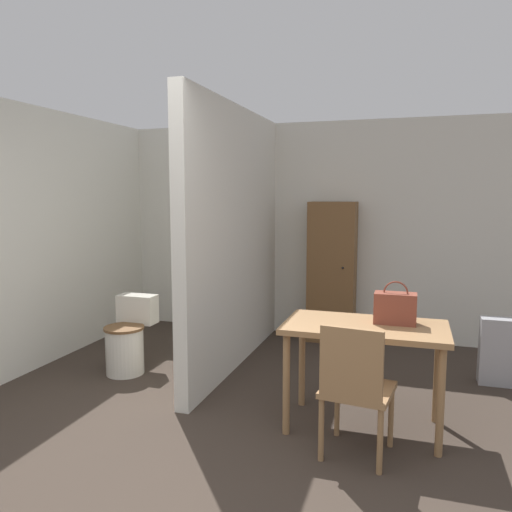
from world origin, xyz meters
The scene contains 9 objects.
wall_back centered at (0.00, 3.76, 1.25)m, with size 5.49×0.12×2.50m.
wall_left centered at (-2.31, 1.85, 1.25)m, with size 0.12×4.70×2.50m.
partition_wall centered at (-0.48, 2.46, 1.25)m, with size 0.12×2.48×2.50m.
dining_table centered at (0.87, 1.41, 0.67)m, with size 1.13×0.63×0.76m.
wooden_chair centered at (0.86, 0.96, 0.48)m, with size 0.48×0.48×0.88m.
toilet centered at (-1.36, 1.91, 0.31)m, with size 0.37×0.52×0.70m.
handbag centered at (1.07, 1.50, 0.88)m, with size 0.29×0.15×0.31m.
wooden_cabinet centered at (0.31, 3.51, 0.79)m, with size 0.52×0.36×1.59m.
space_heater centered at (1.92, 2.60, 0.30)m, with size 0.31×0.16×0.60m.
Camera 1 is at (1.17, -2.09, 1.67)m, focal length 35.00 mm.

